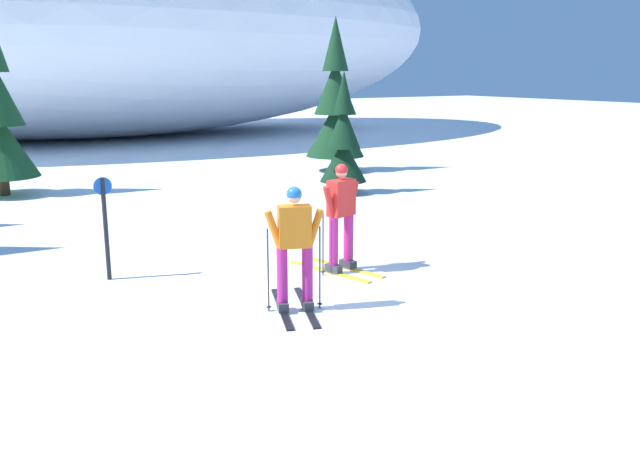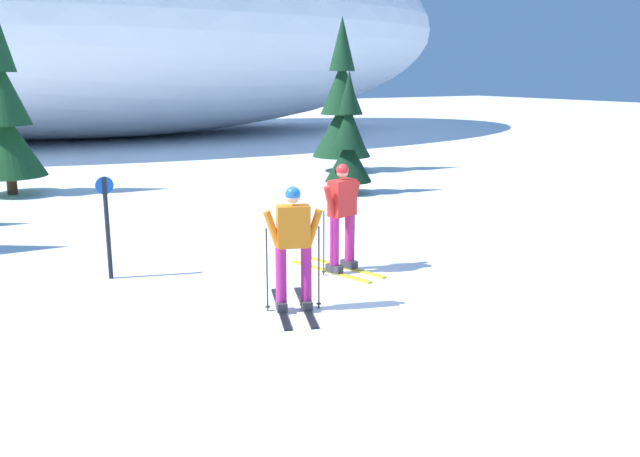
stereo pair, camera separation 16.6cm
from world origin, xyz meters
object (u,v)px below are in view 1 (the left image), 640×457
pine_tree_far_right (335,108)px  skier_orange_jacket (295,246)px  pine_tree_center_right (343,143)px  trail_marker_post (105,223)px  skier_red_jacket (341,215)px

pine_tree_far_right → skier_orange_jacket: bearing=-125.2°
pine_tree_center_right → trail_marker_post: size_ratio=1.98×
skier_orange_jacket → pine_tree_far_right: (7.70, 10.90, 1.15)m
skier_orange_jacket → trail_marker_post: skier_orange_jacket is taller
pine_tree_center_right → pine_tree_far_right: pine_tree_far_right is taller
skier_red_jacket → skier_orange_jacket: bearing=-141.5°
skier_red_jacket → pine_tree_far_right: 11.48m
skier_orange_jacket → pine_tree_center_right: size_ratio=0.54×
pine_tree_far_right → trail_marker_post: size_ratio=3.00×
pine_tree_center_right → skier_orange_jacket: bearing=-127.7°
skier_red_jacket → pine_tree_center_right: 7.31m
trail_marker_post → skier_red_jacket: bearing=-24.7°
skier_orange_jacket → pine_tree_center_right: (5.64, 7.31, 0.44)m
pine_tree_far_right → skier_red_jacket: bearing=-122.4°
skier_orange_jacket → trail_marker_post: size_ratio=1.06×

